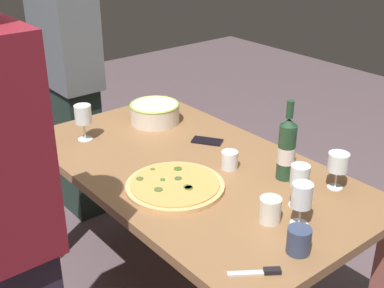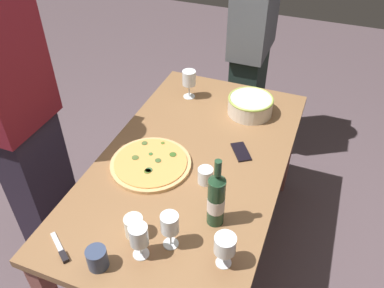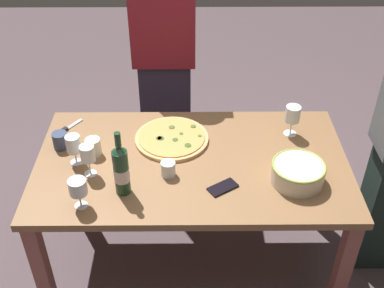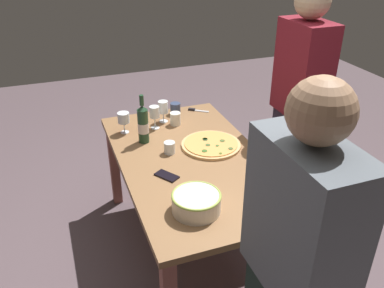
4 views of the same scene
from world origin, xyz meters
The scene contains 16 objects.
ground_plane centered at (0.00, 0.00, 0.00)m, with size 8.00×8.00×0.00m, color #5A494E.
dining_table centered at (0.00, 0.00, 0.66)m, with size 1.60×0.90×0.75m.
pizza centered at (-0.11, 0.18, 0.76)m, with size 0.40×0.40×0.03m.
serving_bowl centered at (0.51, -0.16, 0.81)m, with size 0.26×0.26×0.10m.
wine_bottle centered at (-0.33, -0.23, 0.88)m, with size 0.07×0.07×0.34m.
wine_glass_near_pizza centered at (-0.59, -0.01, 0.86)m, with size 0.07×0.07×0.16m.
wine_glass_by_bottle centered at (-0.50, -0.10, 0.87)m, with size 0.07×0.07×0.17m.
wine_glass_far_left centered at (0.54, 0.23, 0.88)m, with size 0.08×0.08×0.18m.
wine_glass_far_right centered at (-0.51, -0.33, 0.86)m, with size 0.08×0.08×0.15m.
cup_amber centered at (-0.69, 0.12, 0.80)m, with size 0.08×0.08×0.09m, color #364362.
cup_ceramic centered at (-0.12, -0.11, 0.79)m, with size 0.07×0.07×0.08m, color white.
cup_spare centered at (-0.51, 0.06, 0.80)m, with size 0.08×0.08×0.09m, color white.
cell_phone centered at (0.15, -0.21, 0.76)m, with size 0.07×0.14×0.01m, color black.
pizza_knife centered at (-0.69, 0.29, 0.76)m, with size 0.11×0.15×0.02m.
person_host centered at (1.15, 0.00, 0.84)m, with size 0.45×0.24×1.67m.
person_guest_left centered at (-0.17, 0.88, 0.90)m, with size 0.39×0.24×1.75m.
Camera 2 is at (-1.38, -0.53, 2.07)m, focal length 37.07 mm.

